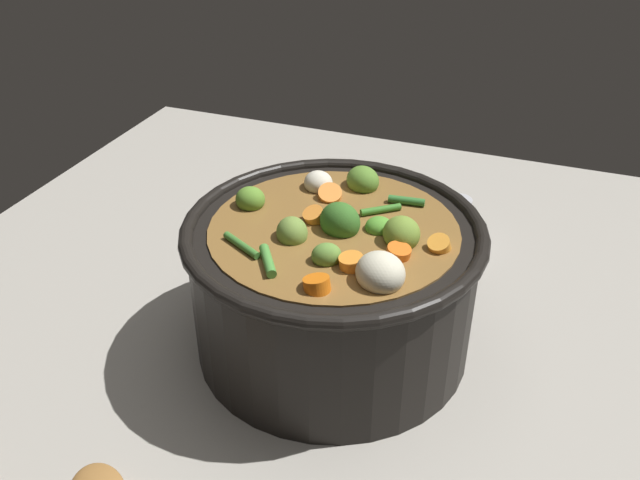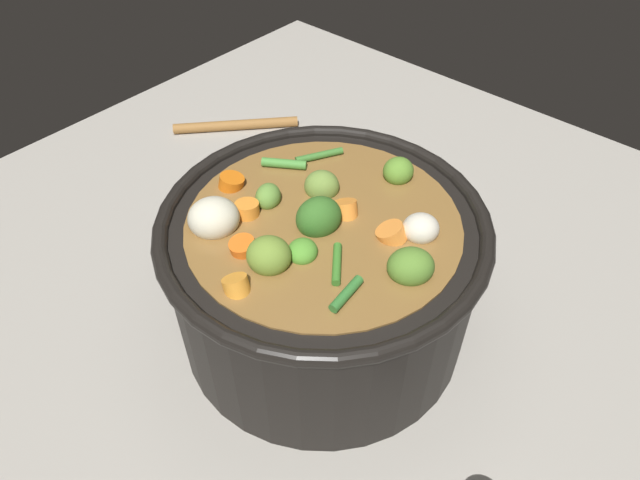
% 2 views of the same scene
% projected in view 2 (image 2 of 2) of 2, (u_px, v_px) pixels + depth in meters
% --- Properties ---
extents(ground_plane, '(1.10, 1.10, 0.00)m').
position_uv_depth(ground_plane, '(323.00, 322.00, 0.62)').
color(ground_plane, '#9E998E').
extents(cooking_pot, '(0.31, 0.31, 0.18)m').
position_uv_depth(cooking_pot, '(323.00, 272.00, 0.56)').
color(cooking_pot, black).
rests_on(cooking_pot, ground_plane).
extents(wooden_spoon, '(0.19, 0.19, 0.02)m').
position_uv_depth(wooden_spoon, '(236.00, 148.00, 0.84)').
color(wooden_spoon, olive).
rests_on(wooden_spoon, ground_plane).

